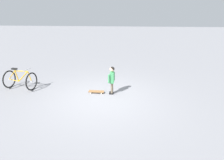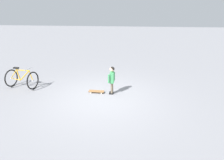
{
  "view_description": "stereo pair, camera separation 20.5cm",
  "coord_description": "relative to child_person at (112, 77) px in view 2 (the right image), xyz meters",
  "views": [
    {
      "loc": [
        -0.79,
        6.25,
        3.14
      ],
      "look_at": [
        -0.33,
        -0.47,
        0.55
      ],
      "focal_mm": 31.44,
      "sensor_mm": 36.0,
      "label": 1
    },
    {
      "loc": [
        -1.0,
        6.23,
        3.14
      ],
      "look_at": [
        -0.33,
        -0.47,
        0.55
      ],
      "focal_mm": 31.44,
      "sensor_mm": 36.0,
      "label": 2
    }
  ],
  "objects": [
    {
      "name": "bicycle_near",
      "position": [
        3.65,
        -0.22,
        -0.28
      ],
      "size": [
        1.18,
        0.89,
        0.85
      ],
      "color": "black",
      "rests_on": "ground"
    },
    {
      "name": "skateboard",
      "position": [
        0.6,
        -0.01,
        -0.6
      ],
      "size": [
        0.59,
        0.21,
        0.07
      ],
      "color": "olive",
      "rests_on": "ground"
    },
    {
      "name": "ground_plane",
      "position": [
        0.33,
        0.47,
        -0.66
      ],
      "size": [
        50.0,
        50.0,
        0.0
      ],
      "primitive_type": "plane",
      "color": "gray"
    },
    {
      "name": "child_person",
      "position": [
        0.0,
        0.0,
        0.0
      ],
      "size": [
        0.23,
        0.37,
        1.06
      ],
      "color": "brown",
      "rests_on": "ground"
    }
  ]
}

